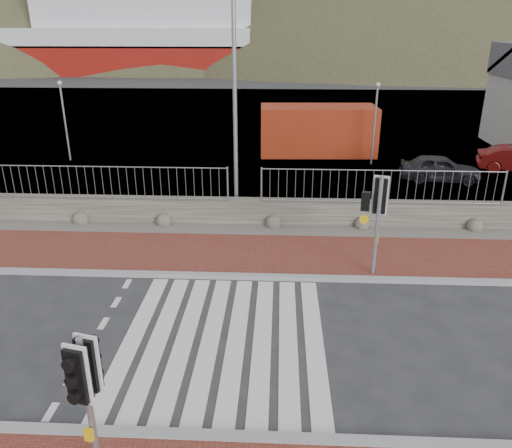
# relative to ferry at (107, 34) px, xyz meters

# --- Properties ---
(ground) EXTENTS (220.00, 220.00, 0.00)m
(ground) POSITION_rel_ferry_xyz_m (24.65, -67.90, -5.36)
(ground) COLOR #28282B
(ground) RESTS_ON ground
(sidewalk_far) EXTENTS (40.00, 3.00, 0.08)m
(sidewalk_far) POSITION_rel_ferry_xyz_m (24.65, -63.40, -5.32)
(sidewalk_far) COLOR brown
(sidewalk_far) RESTS_ON ground
(kerb_near) EXTENTS (40.00, 0.25, 0.12)m
(kerb_near) POSITION_rel_ferry_xyz_m (24.65, -70.90, -5.31)
(kerb_near) COLOR gray
(kerb_near) RESTS_ON ground
(kerb_far) EXTENTS (40.00, 0.25, 0.12)m
(kerb_far) POSITION_rel_ferry_xyz_m (24.65, -64.90, -5.31)
(kerb_far) COLOR gray
(kerb_far) RESTS_ON ground
(zebra_crossing) EXTENTS (4.62, 5.60, 0.01)m
(zebra_crossing) POSITION_rel_ferry_xyz_m (24.65, -67.90, -5.36)
(zebra_crossing) COLOR silver
(zebra_crossing) RESTS_ON ground
(gravel_strip) EXTENTS (40.00, 1.50, 0.06)m
(gravel_strip) POSITION_rel_ferry_xyz_m (24.65, -61.40, -5.33)
(gravel_strip) COLOR #59544C
(gravel_strip) RESTS_ON ground
(stone_wall) EXTENTS (40.00, 0.60, 0.90)m
(stone_wall) POSITION_rel_ferry_xyz_m (24.65, -60.60, -4.91)
(stone_wall) COLOR #47433A
(stone_wall) RESTS_ON ground
(railing) EXTENTS (18.07, 0.07, 1.22)m
(railing) POSITION_rel_ferry_xyz_m (24.65, -60.75, -3.54)
(railing) COLOR gray
(railing) RESTS_ON stone_wall
(quay) EXTENTS (120.00, 40.00, 0.50)m
(quay) POSITION_rel_ferry_xyz_m (24.65, -40.00, -5.36)
(quay) COLOR #4C4C4F
(quay) RESTS_ON ground
(water) EXTENTS (220.00, 50.00, 0.05)m
(water) POSITION_rel_ferry_xyz_m (24.65, -5.00, -5.36)
(water) COLOR #3F4C54
(water) RESTS_ON ground
(ferry) EXTENTS (50.00, 16.00, 20.00)m
(ferry) POSITION_rel_ferry_xyz_m (0.00, 0.00, 0.00)
(ferry) COLOR maroon
(ferry) RESTS_ON ground
(hills_backdrop) EXTENTS (254.00, 90.00, 100.00)m
(hills_backdrop) POSITION_rel_ferry_xyz_m (31.40, 20.00, -28.42)
(hills_backdrop) COLOR #2E3520
(hills_backdrop) RESTS_ON ground
(traffic_signal_near) EXTENTS (0.42, 0.31, 2.65)m
(traffic_signal_near) POSITION_rel_ferry_xyz_m (23.08, -71.77, -3.45)
(traffic_signal_near) COLOR gray
(traffic_signal_near) RESTS_ON ground
(traffic_signal_far) EXTENTS (0.74, 0.38, 2.99)m
(traffic_signal_far) POSITION_rel_ferry_xyz_m (28.60, -64.52, -3.18)
(traffic_signal_far) COLOR gray
(traffic_signal_far) RESTS_ON ground
(streetlight) EXTENTS (1.85, 0.39, 8.74)m
(streetlight) POSITION_rel_ferry_xyz_m (24.42, -59.78, -0.44)
(streetlight) COLOR gray
(streetlight) RESTS_ON ground
(shipping_container) EXTENTS (6.40, 2.88, 2.62)m
(shipping_container) POSITION_rel_ferry_xyz_m (27.96, -49.86, -4.05)
(shipping_container) COLOR maroon
(shipping_container) RESTS_ON ground
(car_a) EXTENTS (3.74, 1.86, 1.23)m
(car_a) POSITION_rel_ferry_xyz_m (33.27, -54.94, -4.75)
(car_a) COLOR black
(car_a) RESTS_ON ground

